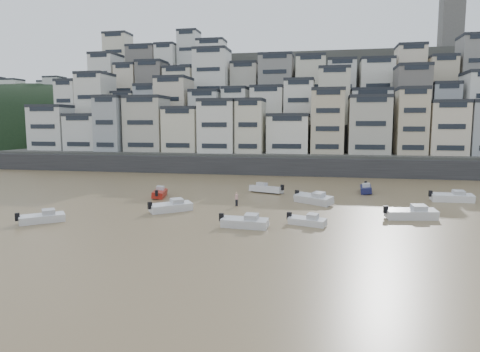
% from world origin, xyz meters
% --- Properties ---
extents(sea_strip, '(340.00, 340.00, 0.00)m').
position_xyz_m(sea_strip, '(-110.00, 145.00, 0.01)').
color(sea_strip, '#475365').
rests_on(sea_strip, ground).
extents(harbor_wall, '(140.00, 3.00, 3.50)m').
position_xyz_m(harbor_wall, '(10.00, 65.00, 1.75)').
color(harbor_wall, '#38383A').
rests_on(harbor_wall, ground).
extents(hillside, '(141.04, 66.00, 50.00)m').
position_xyz_m(hillside, '(14.73, 104.84, 13.01)').
color(hillside, '#4C4C47').
rests_on(hillside, ground).
extents(headland, '(216.00, 135.00, 53.33)m').
position_xyz_m(headland, '(-95.00, 135.00, 0.02)').
color(headland, black).
rests_on(headland, ground).
extents(boat_a, '(5.24, 2.09, 1.40)m').
position_xyz_m(boat_a, '(11.60, 20.58, 0.70)').
color(boat_a, silver).
rests_on(boat_a, ground).
extents(boat_b, '(4.43, 2.66, 1.15)m').
position_xyz_m(boat_b, '(17.67, 22.81, 0.57)').
color(boat_b, silver).
rests_on(boat_b, ground).
extents(boat_c, '(5.26, 4.97, 1.49)m').
position_xyz_m(boat_c, '(1.67, 26.60, 0.74)').
color(boat_c, silver).
rests_on(boat_c, ground).
extents(boat_d, '(6.14, 2.97, 1.60)m').
position_xyz_m(boat_d, '(28.61, 27.89, 0.80)').
color(boat_d, silver).
rests_on(boat_d, ground).
extents(boat_e, '(5.78, 4.87, 1.57)m').
position_xyz_m(boat_e, '(17.95, 34.87, 0.78)').
color(boat_e, silver).
rests_on(boat_e, ground).
extents(boat_f, '(2.72, 5.36, 1.40)m').
position_xyz_m(boat_f, '(-3.52, 36.01, 0.70)').
color(boat_f, '#AB1E15').
rests_on(boat_f, ground).
extents(boat_g, '(5.77, 1.98, 1.56)m').
position_xyz_m(boat_g, '(35.94, 39.87, 0.78)').
color(boat_g, white).
rests_on(boat_g, ground).
extents(boat_h, '(5.87, 3.61, 1.52)m').
position_xyz_m(boat_h, '(10.79, 42.53, 0.76)').
color(boat_h, silver).
rests_on(boat_h, ground).
extents(boat_i, '(2.10, 5.47, 1.47)m').
position_xyz_m(boat_i, '(25.45, 45.63, 0.73)').
color(boat_i, '#151843').
rests_on(boat_i, ground).
extents(boat_j, '(4.69, 4.33, 1.31)m').
position_xyz_m(boat_j, '(-9.56, 18.58, 0.66)').
color(boat_j, silver).
rests_on(boat_j, ground).
extents(person_pink, '(0.44, 0.44, 1.74)m').
position_xyz_m(person_pink, '(8.52, 31.54, 0.87)').
color(person_pink, '#C9928E').
rests_on(person_pink, ground).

